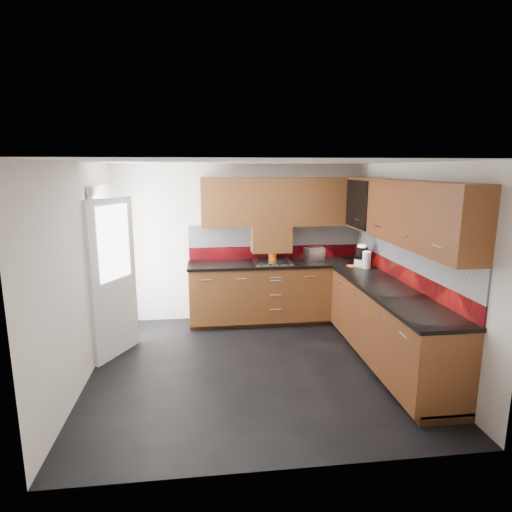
{
  "coord_description": "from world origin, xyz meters",
  "views": [
    {
      "loc": [
        -0.56,
        -4.71,
        2.33
      ],
      "look_at": [
        0.1,
        0.65,
        1.22
      ],
      "focal_mm": 30.0,
      "sensor_mm": 36.0,
      "label": 1
    }
  ],
  "objects": [
    {
      "name": "food_processor",
      "position": [
        1.68,
        1.08,
        1.09
      ],
      "size": [
        0.2,
        0.2,
        0.33
      ],
      "color": "white",
      "rests_on": "countertop"
    },
    {
      "name": "upper_cabinets",
      "position": [
        1.23,
        0.78,
        1.84
      ],
      "size": [
        2.5,
        3.2,
        0.72
      ],
      "color": "#592D13",
      "rests_on": "room"
    },
    {
      "name": "orange_cloth",
      "position": [
        1.56,
        1.08,
        0.95
      ],
      "size": [
        0.17,
        0.15,
        0.02
      ],
      "primitive_type": "cube",
      "rotation": [
        0.0,
        0.0,
        0.24
      ],
      "color": "#F45C1B",
      "rests_on": "countertop"
    },
    {
      "name": "gas_hob",
      "position": [
        0.45,
        1.47,
        0.95
      ],
      "size": [
        0.56,
        0.49,
        0.04
      ],
      "color": "silver",
      "rests_on": "countertop"
    },
    {
      "name": "room",
      "position": [
        0.0,
        0.0,
        1.5
      ],
      "size": [
        4.0,
        3.8,
        2.64
      ],
      "color": "black"
    },
    {
      "name": "back_door",
      "position": [
        -1.78,
        0.75,
        1.03
      ],
      "size": [
        0.42,
        1.19,
        2.04
      ],
      "color": "white",
      "rests_on": "room"
    },
    {
      "name": "backsplash",
      "position": [
        1.28,
        0.93,
        1.21
      ],
      "size": [
        2.7,
        3.2,
        0.54
      ],
      "color": "maroon",
      "rests_on": "countertop"
    },
    {
      "name": "countertop",
      "position": [
        1.05,
        0.7,
        0.92
      ],
      "size": [
        2.72,
        3.22,
        0.04
      ],
      "color": "black",
      "rests_on": "base_cabinets"
    },
    {
      "name": "toaster",
      "position": [
        1.11,
        1.54,
        1.04
      ],
      "size": [
        0.33,
        0.25,
        0.21
      ],
      "color": "silver",
      "rests_on": "countertop"
    },
    {
      "name": "base_cabinets",
      "position": [
        1.07,
        0.72,
        0.44
      ],
      "size": [
        2.7,
        3.2,
        0.95
      ],
      "color": "#592D13",
      "rests_on": "room"
    },
    {
      "name": "extractor_hood",
      "position": [
        0.45,
        1.64,
        1.28
      ],
      "size": [
        0.6,
        0.33,
        0.4
      ],
      "primitive_type": "cube",
      "color": "#592D13",
      "rests_on": "room"
    },
    {
      "name": "glass_cabinet",
      "position": [
        1.71,
        1.07,
        1.87
      ],
      "size": [
        0.32,
        0.8,
        0.66
      ],
      "color": "black",
      "rests_on": "room"
    },
    {
      "name": "paper_towel",
      "position": [
        1.71,
        0.95,
        1.06
      ],
      "size": [
        0.14,
        0.14,
        0.24
      ],
      "primitive_type": "cylinder",
      "rotation": [
        0.0,
        0.0,
        0.21
      ],
      "color": "white",
      "rests_on": "countertop"
    },
    {
      "name": "utensil_pot",
      "position": [
        0.47,
        1.6,
        1.04
      ],
      "size": [
        0.12,
        0.12,
        0.45
      ],
      "color": "#C66A12",
      "rests_on": "countertop"
    }
  ]
}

